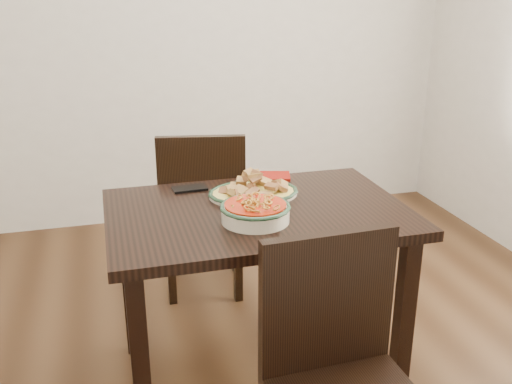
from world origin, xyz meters
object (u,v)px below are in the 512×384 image
object	(u,v)px
dining_table	(257,234)
smartphone	(190,188)
chair_near	(340,371)
chair_far	(203,206)
noodle_bowl	(255,210)
fish_plate	(253,185)

from	to	relation	value
dining_table	smartphone	world-z (taller)	smartphone
dining_table	chair_near	world-z (taller)	chair_near
dining_table	chair_far	xyz separation A→B (m)	(-0.09, 0.72, -0.14)
smartphone	chair_far	bearing A→B (deg)	70.58
dining_table	smartphone	bearing A→B (deg)	127.40
smartphone	chair_near	bearing A→B (deg)	-77.18
chair_far	smartphone	world-z (taller)	chair_far
dining_table	chair_far	bearing A→B (deg)	96.89
chair_far	smartphone	distance (m)	0.52
chair_near	noodle_bowl	xyz separation A→B (m)	(-0.10, 0.57, 0.29)
fish_plate	smartphone	distance (m)	0.28
dining_table	noodle_bowl	size ratio (longest dim) A/B	4.42
fish_plate	smartphone	world-z (taller)	fish_plate
chair_far	chair_near	xyz separation A→B (m)	(0.15, -1.40, 0.00)
chair_far	fish_plate	distance (m)	0.66
dining_table	smartphone	xyz separation A→B (m)	(-0.21, 0.28, 0.11)
dining_table	chair_near	distance (m)	0.70
smartphone	fish_plate	bearing A→B (deg)	-33.61
chair_near	smartphone	size ratio (longest dim) A/B	6.31
chair_far	chair_near	size ratio (longest dim) A/B	1.00
chair_far	fish_plate	bearing A→B (deg)	111.31
chair_near	fish_plate	distance (m)	0.88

